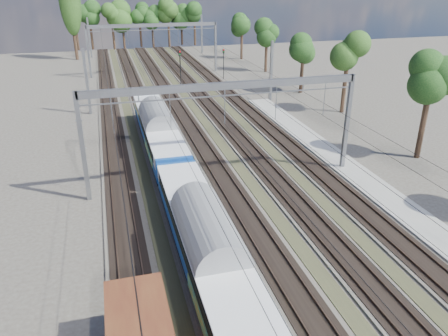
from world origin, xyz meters
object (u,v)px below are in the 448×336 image
object	(u,v)px
worker	(202,88)
signal_far	(224,60)
signal_near	(180,66)
emu_train	(210,246)

from	to	relation	value
worker	signal_far	distance (m)	10.97
worker	signal_far	xyz separation A→B (m)	(5.93, 8.90, 2.46)
signal_near	signal_far	world-z (taller)	signal_near
worker	signal_near	world-z (taller)	signal_near
signal_near	signal_far	bearing A→B (deg)	31.49
emu_train	signal_far	xyz separation A→B (m)	(15.60, 53.91, 0.54)
worker	signal_far	world-z (taller)	signal_far
worker	emu_train	bearing A→B (deg)	-171.69
emu_train	worker	size ratio (longest dim) A/B	40.99
signal_far	signal_near	bearing A→B (deg)	-126.60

